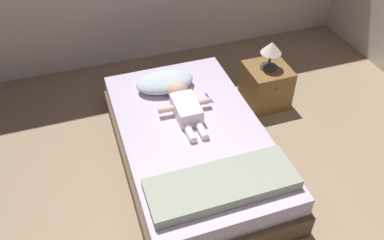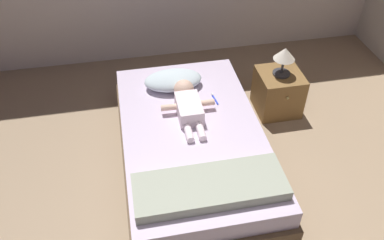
# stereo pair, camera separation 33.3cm
# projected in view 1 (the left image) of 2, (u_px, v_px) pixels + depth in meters

# --- Properties ---
(bed) EXTENTS (1.24, 2.08, 0.42)m
(bed) POSITION_uv_depth(u_px,v_px,m) (192.00, 146.00, 3.54)
(bed) COLOR brown
(bed) RESTS_ON ground_plane
(pillow) EXTENTS (0.55, 0.33, 0.15)m
(pillow) POSITION_uv_depth(u_px,v_px,m) (165.00, 82.00, 3.78)
(pillow) COLOR silver
(pillow) RESTS_ON bed
(baby) EXTENTS (0.48, 0.70, 0.19)m
(baby) POSITION_uv_depth(u_px,v_px,m) (184.00, 104.00, 3.53)
(baby) COLOR white
(baby) RESTS_ON bed
(toothbrush) EXTENTS (0.03, 0.16, 0.02)m
(toothbrush) POSITION_uv_depth(u_px,v_px,m) (209.00, 97.00, 3.72)
(toothbrush) COLOR blue
(toothbrush) RESTS_ON bed
(nightstand) EXTENTS (0.43, 0.46, 0.45)m
(nightstand) POSITION_uv_depth(u_px,v_px,m) (266.00, 86.00, 4.19)
(nightstand) COLOR brown
(nightstand) RESTS_ON ground_plane
(lamp) EXTENTS (0.21, 0.21, 0.30)m
(lamp) POSITION_uv_depth(u_px,v_px,m) (271.00, 50.00, 3.90)
(lamp) COLOR #333338
(lamp) RESTS_ON nightstand
(blanket) EXTENTS (1.11, 0.40, 0.09)m
(blanket) POSITION_uv_depth(u_px,v_px,m) (222.00, 184.00, 2.89)
(blanket) COLOR #9EA590
(blanket) RESTS_ON bed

